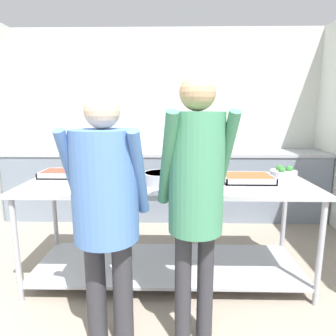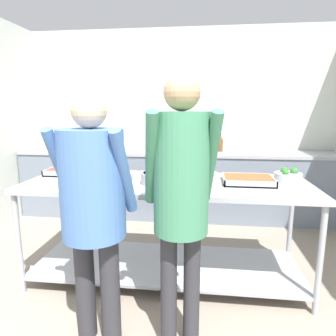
# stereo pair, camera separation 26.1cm
# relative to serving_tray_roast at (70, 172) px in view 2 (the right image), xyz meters

# --- Properties ---
(wall_rear) EXTENTS (4.53, 0.06, 2.65)m
(wall_rear) POSITION_rel_serving_tray_roast_xyz_m (0.90, 1.81, 0.40)
(wall_rear) COLOR silver
(wall_rear) RESTS_ON ground_plane
(back_counter) EXTENTS (4.37, 0.65, 0.94)m
(back_counter) POSITION_rel_serving_tray_roast_xyz_m (0.90, 1.44, -0.45)
(back_counter) COLOR slate
(back_counter) RESTS_ON ground_plane
(serving_counter) EXTENTS (2.44, 0.87, 0.90)m
(serving_counter) POSITION_rel_serving_tray_roast_xyz_m (0.97, -0.19, -0.32)
(serving_counter) COLOR #9EA0A8
(serving_counter) RESTS_ON ground_plane
(serving_tray_roast) EXTENTS (0.41, 0.29, 0.05)m
(serving_tray_roast) POSITION_rel_serving_tray_roast_xyz_m (0.00, 0.00, 0.00)
(serving_tray_roast) COLOR #9EA0A8
(serving_tray_roast) RESTS_ON serving_counter
(serving_tray_greens) EXTENTS (0.42, 0.32, 0.05)m
(serving_tray_greens) POSITION_rel_serving_tray_roast_xyz_m (0.45, -0.30, 0.00)
(serving_tray_greens) COLOR #9EA0A8
(serving_tray_greens) RESTS_ON serving_counter
(sauce_pan) EXTENTS (0.43, 0.29, 0.09)m
(sauce_pan) POSITION_rel_serving_tray_roast_xyz_m (0.91, -0.26, 0.03)
(sauce_pan) COLOR #9EA0A8
(sauce_pan) RESTS_ON serving_counter
(plate_stack) EXTENTS (0.25, 0.25, 0.06)m
(plate_stack) POSITION_rel_serving_tray_roast_xyz_m (1.29, -0.06, 0.00)
(plate_stack) COLOR white
(plate_stack) RESTS_ON serving_counter
(serving_tray_vegetables) EXTENTS (0.42, 0.33, 0.05)m
(serving_tray_vegetables) POSITION_rel_serving_tray_roast_xyz_m (1.66, -0.16, 0.00)
(serving_tray_vegetables) COLOR #9EA0A8
(serving_tray_vegetables) RESTS_ON serving_counter
(broccoli_bowl) EXTENTS (0.24, 0.24, 0.11)m
(broccoli_bowl) POSITION_rel_serving_tray_roast_xyz_m (2.02, -0.01, 0.02)
(broccoli_bowl) COLOR #B2B2B7
(broccoli_bowl) RESTS_ON serving_counter
(guest_serving_left) EXTENTS (0.48, 0.41, 1.71)m
(guest_serving_left) POSITION_rel_serving_tray_roast_xyz_m (1.15, -0.97, 0.14)
(guest_serving_left) COLOR #2D2D33
(guest_serving_left) RESTS_ON ground_plane
(guest_serving_right) EXTENTS (0.52, 0.40, 1.61)m
(guest_serving_right) POSITION_rel_serving_tray_roast_xyz_m (0.61, -0.98, 0.06)
(guest_serving_right) COLOR #2D2D33
(guest_serving_right) RESTS_ON ground_plane
(water_bottle) EXTENTS (0.08, 0.08, 0.25)m
(water_bottle) POSITION_rel_serving_tray_roast_xyz_m (1.50, 1.49, 0.13)
(water_bottle) COLOR brown
(water_bottle) RESTS_ON back_counter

